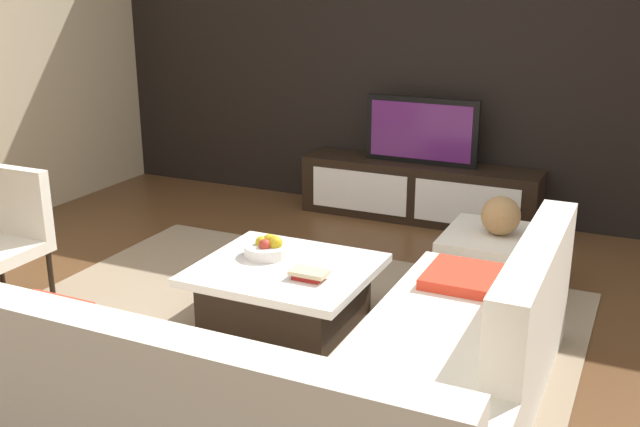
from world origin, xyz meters
TOP-DOWN VIEW (x-y plane):
  - ground_plane at (0.00, 0.00)m, footprint 14.00×14.00m
  - feature_wall_back at (0.00, 2.70)m, footprint 6.40×0.12m
  - area_rug at (-0.10, 0.00)m, footprint 3.42×2.72m
  - media_console at (0.00, 2.40)m, footprint 2.05×0.43m
  - television at (0.00, 2.40)m, footprint 0.97×0.06m
  - sectional_couch at (0.53, -0.90)m, footprint 2.53×2.34m
  - coffee_table at (-0.10, 0.10)m, footprint 1.02×0.93m
  - accent_chair_near at (-1.88, -0.35)m, footprint 0.53×0.52m
  - ottoman at (0.95, 1.15)m, footprint 0.70×0.70m
  - fruit_bowl at (-0.28, 0.20)m, footprint 0.28×0.28m
  - decorative_ball at (0.95, 1.15)m, footprint 0.26×0.26m
  - book_stack at (0.12, -0.02)m, footprint 0.21×0.13m

SIDE VIEW (x-z plane):
  - ground_plane at x=0.00m, z-range 0.00..0.00m
  - area_rug at x=-0.10m, z-range 0.00..0.01m
  - ottoman at x=0.95m, z-range 0.00..0.40m
  - coffee_table at x=-0.10m, z-range 0.01..0.39m
  - media_console at x=0.00m, z-range 0.00..0.50m
  - sectional_couch at x=0.53m, z-range -0.13..0.70m
  - book_stack at x=0.12m, z-range 0.38..0.44m
  - fruit_bowl at x=-0.28m, z-range 0.36..0.50m
  - accent_chair_near at x=-1.88m, z-range 0.05..0.92m
  - decorative_ball at x=0.95m, z-range 0.40..0.66m
  - television at x=0.00m, z-range 0.50..1.06m
  - feature_wall_back at x=0.00m, z-range 0.00..2.80m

